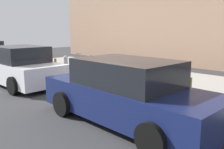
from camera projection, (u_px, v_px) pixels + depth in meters
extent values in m
plane|color=#333335|center=(99.00, 88.00, 9.34)|extent=(40.00, 40.00, 0.00)
cube|color=#9E9B93|center=(140.00, 77.00, 11.07)|extent=(18.00, 5.00, 0.14)
cube|color=#59601E|center=(184.00, 87.00, 7.39)|extent=(0.44, 0.24, 0.66)
cube|color=black|center=(184.00, 87.00, 7.39)|extent=(0.44, 0.08, 0.68)
cylinder|color=gray|center=(190.00, 73.00, 7.16)|extent=(0.02, 0.02, 0.27)
cylinder|color=gray|center=(179.00, 72.00, 7.44)|extent=(0.02, 0.02, 0.27)
cylinder|color=black|center=(185.00, 68.00, 7.28)|extent=(0.37, 0.06, 0.02)
cylinder|color=black|center=(188.00, 99.00, 7.30)|extent=(0.05, 0.02, 0.04)
cylinder|color=black|center=(178.00, 96.00, 7.59)|extent=(0.05, 0.02, 0.04)
cube|color=#0F606B|center=(169.00, 87.00, 7.78)|extent=(0.38, 0.22, 0.52)
cube|color=black|center=(169.00, 87.00, 7.78)|extent=(0.39, 0.05, 0.54)
cylinder|color=gray|center=(174.00, 76.00, 7.60)|extent=(0.02, 0.02, 0.21)
cylinder|color=gray|center=(165.00, 75.00, 7.82)|extent=(0.02, 0.02, 0.21)
cylinder|color=black|center=(170.00, 72.00, 7.69)|extent=(0.32, 0.03, 0.02)
cylinder|color=black|center=(173.00, 95.00, 7.71)|extent=(0.04, 0.02, 0.04)
cylinder|color=black|center=(164.00, 93.00, 7.93)|extent=(0.04, 0.02, 0.04)
cube|color=black|center=(155.00, 83.00, 8.09)|extent=(0.45, 0.24, 0.62)
cube|color=black|center=(155.00, 83.00, 8.09)|extent=(0.45, 0.06, 0.64)
cylinder|color=gray|center=(159.00, 74.00, 7.90)|extent=(0.02, 0.02, 0.04)
cylinder|color=gray|center=(150.00, 73.00, 8.17)|extent=(0.02, 0.02, 0.04)
cylinder|color=black|center=(155.00, 73.00, 8.03)|extent=(0.38, 0.04, 0.02)
cylinder|color=black|center=(159.00, 92.00, 8.01)|extent=(0.04, 0.02, 0.04)
cylinder|color=black|center=(150.00, 90.00, 8.29)|extent=(0.04, 0.02, 0.04)
cube|color=#9EA0A8|center=(143.00, 81.00, 8.54)|extent=(0.43, 0.26, 0.56)
cube|color=black|center=(143.00, 81.00, 8.54)|extent=(0.42, 0.07, 0.57)
cylinder|color=gray|center=(148.00, 70.00, 8.35)|extent=(0.02, 0.02, 0.28)
cylinder|color=gray|center=(139.00, 69.00, 8.57)|extent=(0.02, 0.02, 0.28)
cylinder|color=black|center=(144.00, 66.00, 8.44)|extent=(0.35, 0.05, 0.02)
cylinder|color=black|center=(147.00, 89.00, 8.47)|extent=(0.05, 0.02, 0.04)
cylinder|color=black|center=(139.00, 88.00, 8.70)|extent=(0.05, 0.02, 0.04)
cube|color=red|center=(133.00, 76.00, 8.88)|extent=(0.37, 0.24, 0.76)
cube|color=black|center=(133.00, 76.00, 8.88)|extent=(0.37, 0.05, 0.78)
cylinder|color=gray|center=(136.00, 64.00, 8.69)|extent=(0.02, 0.02, 0.22)
cylinder|color=gray|center=(130.00, 63.00, 8.90)|extent=(0.02, 0.02, 0.22)
cylinder|color=black|center=(133.00, 60.00, 8.78)|extent=(0.30, 0.03, 0.02)
cylinder|color=black|center=(136.00, 87.00, 8.84)|extent=(0.04, 0.02, 0.04)
cylinder|color=black|center=(130.00, 85.00, 9.06)|extent=(0.04, 0.02, 0.04)
cube|color=navy|center=(124.00, 77.00, 9.25)|extent=(0.36, 0.21, 0.55)
cube|color=black|center=(124.00, 77.00, 9.25)|extent=(0.35, 0.05, 0.56)
cylinder|color=gray|center=(127.00, 70.00, 9.10)|extent=(0.02, 0.02, 0.04)
cylinder|color=gray|center=(121.00, 69.00, 9.29)|extent=(0.02, 0.02, 0.04)
cylinder|color=black|center=(124.00, 69.00, 9.19)|extent=(0.29, 0.04, 0.02)
cylinder|color=black|center=(127.00, 84.00, 9.20)|extent=(0.05, 0.02, 0.04)
cylinder|color=black|center=(121.00, 83.00, 9.39)|extent=(0.05, 0.02, 0.04)
cube|color=maroon|center=(112.00, 74.00, 9.50)|extent=(0.47, 0.30, 0.68)
cube|color=black|center=(112.00, 74.00, 9.50)|extent=(0.45, 0.09, 0.69)
cylinder|color=gray|center=(115.00, 64.00, 9.28)|extent=(0.02, 0.02, 0.22)
cylinder|color=gray|center=(109.00, 63.00, 9.57)|extent=(0.02, 0.02, 0.22)
cylinder|color=black|center=(112.00, 60.00, 9.40)|extent=(0.38, 0.06, 0.02)
cylinder|color=black|center=(115.00, 83.00, 9.41)|extent=(0.05, 0.02, 0.04)
cylinder|color=black|center=(109.00, 81.00, 9.71)|extent=(0.05, 0.02, 0.04)
cube|color=#59601E|center=(103.00, 73.00, 9.93)|extent=(0.48, 0.21, 0.65)
cube|color=black|center=(103.00, 73.00, 9.93)|extent=(0.49, 0.04, 0.66)
cylinder|color=gray|center=(106.00, 62.00, 9.70)|extent=(0.02, 0.02, 0.28)
cylinder|color=gray|center=(99.00, 61.00, 9.99)|extent=(0.02, 0.02, 0.28)
cylinder|color=black|center=(102.00, 58.00, 9.82)|extent=(0.42, 0.03, 0.02)
cylinder|color=black|center=(106.00, 81.00, 9.83)|extent=(0.04, 0.02, 0.04)
cylinder|color=black|center=(99.00, 79.00, 10.13)|extent=(0.04, 0.02, 0.04)
cube|color=#0F606B|center=(94.00, 70.00, 10.36)|extent=(0.50, 0.26, 0.75)
cube|color=black|center=(94.00, 70.00, 10.36)|extent=(0.50, 0.07, 0.77)
cylinder|color=gray|center=(97.00, 59.00, 10.12)|extent=(0.02, 0.02, 0.23)
cylinder|color=gray|center=(90.00, 58.00, 10.41)|extent=(0.02, 0.02, 0.23)
cylinder|color=black|center=(93.00, 56.00, 10.25)|extent=(0.43, 0.04, 0.02)
cylinder|color=black|center=(97.00, 79.00, 10.28)|extent=(0.04, 0.02, 0.04)
cylinder|color=black|center=(90.00, 77.00, 10.56)|extent=(0.04, 0.02, 0.04)
cube|color=black|center=(87.00, 69.00, 10.79)|extent=(0.37, 0.22, 0.67)
cube|color=black|center=(87.00, 69.00, 10.79)|extent=(0.37, 0.05, 0.68)
cylinder|color=gray|center=(89.00, 60.00, 10.60)|extent=(0.02, 0.02, 0.20)
cylinder|color=gray|center=(84.00, 59.00, 10.81)|extent=(0.02, 0.02, 0.20)
cylinder|color=black|center=(86.00, 57.00, 10.69)|extent=(0.30, 0.03, 0.02)
cylinder|color=black|center=(89.00, 77.00, 10.74)|extent=(0.04, 0.02, 0.04)
cylinder|color=black|center=(85.00, 76.00, 10.95)|extent=(0.04, 0.02, 0.04)
cube|color=#9EA0A8|center=(79.00, 67.00, 11.11)|extent=(0.44, 0.25, 0.73)
cube|color=black|center=(79.00, 67.00, 11.11)|extent=(0.44, 0.06, 0.75)
cylinder|color=gray|center=(81.00, 57.00, 10.89)|extent=(0.02, 0.02, 0.26)
cylinder|color=gray|center=(76.00, 56.00, 11.16)|extent=(0.02, 0.02, 0.26)
cylinder|color=black|center=(79.00, 54.00, 11.00)|extent=(0.37, 0.04, 0.02)
cylinder|color=black|center=(82.00, 75.00, 11.04)|extent=(0.04, 0.02, 0.04)
cylinder|color=black|center=(77.00, 74.00, 11.31)|extent=(0.04, 0.02, 0.04)
cylinder|color=#99999E|center=(66.00, 66.00, 11.77)|extent=(0.20, 0.20, 0.69)
sphere|color=#99999E|center=(66.00, 58.00, 11.70)|extent=(0.21, 0.21, 0.21)
cylinder|color=#99999E|center=(64.00, 65.00, 11.87)|extent=(0.09, 0.10, 0.09)
cylinder|color=#99999E|center=(68.00, 65.00, 11.66)|extent=(0.09, 0.10, 0.09)
cylinder|color=brown|center=(55.00, 65.00, 12.16)|extent=(0.12, 0.12, 0.66)
cube|color=#141E4C|center=(126.00, 100.00, 5.81)|extent=(4.65, 1.87, 0.74)
cube|color=black|center=(127.00, 72.00, 5.68)|extent=(2.43, 1.68, 0.61)
cylinder|color=black|center=(63.00, 104.00, 6.26)|extent=(0.65, 0.24, 0.64)
cylinder|color=black|center=(112.00, 92.00, 7.47)|extent=(0.65, 0.24, 0.64)
cylinder|color=black|center=(151.00, 139.00, 4.23)|extent=(0.65, 0.24, 0.64)
cylinder|color=black|center=(200.00, 115.00, 5.44)|extent=(0.65, 0.24, 0.64)
cube|color=silver|center=(20.00, 71.00, 9.78)|extent=(4.27, 1.91, 0.77)
cube|color=black|center=(19.00, 54.00, 9.65)|extent=(2.24, 1.71, 0.63)
cylinder|color=black|center=(26.00, 71.00, 11.36)|extent=(0.65, 0.24, 0.64)
cylinder|color=black|center=(13.00, 86.00, 8.28)|extent=(0.65, 0.24, 0.64)
cylinder|color=black|center=(58.00, 78.00, 9.59)|extent=(0.65, 0.24, 0.64)
cylinder|color=black|center=(9.00, 66.00, 12.87)|extent=(0.64, 0.23, 0.64)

